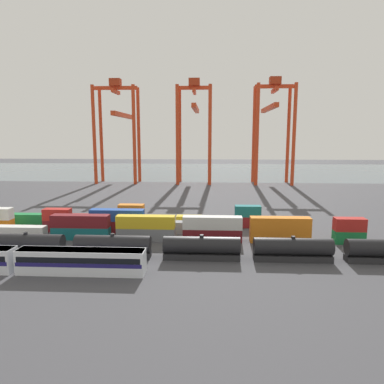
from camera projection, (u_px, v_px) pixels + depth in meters
name	position (u px, v px, depth m)	size (l,w,h in m)	color
ground_plane	(158.00, 201.00, 117.08)	(420.00, 420.00, 0.00)	#424247
harbour_water	(182.00, 171.00, 218.82)	(400.00, 110.00, 0.01)	slate
passenger_train	(16.00, 259.00, 55.98)	(41.24, 3.14, 3.90)	silver
freight_tank_row	(202.00, 248.00, 61.91)	(76.63, 2.94, 4.40)	#232326
shipping_container_1	(17.00, 232.00, 74.79)	(12.10, 2.44, 2.60)	silver
shipping_container_2	(81.00, 233.00, 74.07)	(12.10, 2.44, 2.60)	#146066
shipping_container_3	(80.00, 221.00, 73.66)	(12.10, 2.44, 2.60)	maroon
shipping_container_4	(146.00, 234.00, 73.35)	(12.10, 2.44, 2.60)	slate
shipping_container_5	(146.00, 222.00, 72.94)	(12.10, 2.44, 2.60)	gold
shipping_container_6	(212.00, 235.00, 72.63)	(12.10, 2.44, 2.60)	maroon
shipping_container_7	(212.00, 223.00, 72.21)	(12.10, 2.44, 2.60)	silver
shipping_container_8	(280.00, 236.00, 71.90)	(12.10, 2.44, 2.60)	orange
shipping_container_9	(280.00, 224.00, 71.49)	(12.10, 2.44, 2.60)	orange
shipping_container_10	(349.00, 237.00, 71.18)	(6.04, 2.44, 2.60)	#197538
shipping_container_11	(350.00, 224.00, 70.77)	(6.04, 2.44, 2.60)	#AD211C
shipping_container_14	(58.00, 225.00, 80.24)	(6.04, 2.44, 2.60)	maroon
shipping_container_15	(57.00, 214.00, 79.82)	(6.04, 2.44, 2.60)	#AD211C
shipping_container_16	(117.00, 226.00, 79.52)	(12.10, 2.44, 2.60)	maroon
shipping_container_17	(117.00, 215.00, 79.10)	(12.10, 2.44, 2.60)	#1C4299
shipping_container_18	(178.00, 227.00, 78.80)	(12.10, 2.44, 2.60)	slate
shipping_container_19	(20.00, 219.00, 86.64)	(12.10, 2.44, 2.60)	#197538
shipping_container_20	(75.00, 220.00, 85.91)	(12.10, 2.44, 2.60)	#AD211C
shipping_container_21	(132.00, 220.00, 85.18)	(6.04, 2.44, 2.60)	gold
shipping_container_22	(131.00, 210.00, 84.77)	(6.04, 2.44, 2.60)	orange
shipping_container_23	(189.00, 221.00, 84.45)	(6.04, 2.44, 2.60)	gold
shipping_container_24	(248.00, 222.00, 83.72)	(6.04, 2.44, 2.60)	maroon
shipping_container_25	(248.00, 211.00, 83.31)	(6.04, 2.44, 2.60)	#146066
gantry_crane_west	(119.00, 122.00, 162.79)	(19.48, 40.09, 46.51)	red
gantry_crane_central	(195.00, 120.00, 160.93)	(15.71, 40.84, 46.34)	red
gantry_crane_east	(272.00, 119.00, 159.13)	(17.28, 41.54, 46.70)	red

